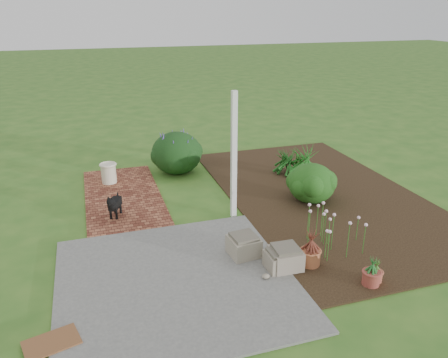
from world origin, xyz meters
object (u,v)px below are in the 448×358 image
object	(u,v)px
stone_trough_near	(279,261)
cream_ceramic_urn	(109,173)
evergreen_shrub	(312,182)
black_dog	(114,204)

from	to	relation	value
stone_trough_near	cream_ceramic_urn	distance (m)	5.07
evergreen_shrub	stone_trough_near	bearing A→B (deg)	-128.28
stone_trough_near	cream_ceramic_urn	xyz separation A→B (m)	(-2.30, 4.52, 0.09)
black_dog	cream_ceramic_urn	xyz separation A→B (m)	(0.02, 1.90, -0.06)
black_dog	stone_trough_near	bearing A→B (deg)	-26.34
black_dog	evergreen_shrub	size ratio (longest dim) A/B	0.54
stone_trough_near	evergreen_shrub	distance (m)	2.80
black_dog	cream_ceramic_urn	world-z (taller)	black_dog
cream_ceramic_urn	evergreen_shrub	distance (m)	4.66
black_dog	evergreen_shrub	bearing A→B (deg)	16.11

